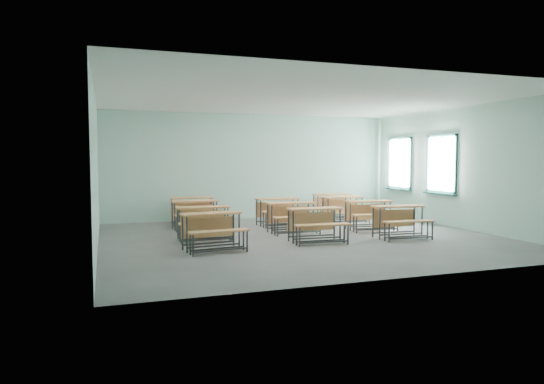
{
  "coord_description": "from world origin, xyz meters",
  "views": [
    {
      "loc": [
        -4.34,
        -10.31,
        1.85
      ],
      "look_at": [
        -0.35,
        1.2,
        1.0
      ],
      "focal_mm": 32.0,
      "sensor_mm": 36.0,
      "label": 1
    }
  ],
  "objects": [
    {
      "name": "room",
      "position": [
        0.08,
        0.03,
        1.6
      ],
      "size": [
        9.04,
        8.04,
        3.24
      ],
      "color": "slate",
      "rests_on": "ground"
    },
    {
      "name": "desk_unit_r0c0",
      "position": [
        -2.3,
        -0.79,
        0.51
      ],
      "size": [
        1.29,
        0.94,
        0.75
      ],
      "rotation": [
        0.0,
        0.0,
        0.12
      ],
      "color": "#CE824A",
      "rests_on": "ground"
    },
    {
      "name": "desk_unit_r0c1",
      "position": [
        0.05,
        -0.62,
        0.51
      ],
      "size": [
        1.24,
        0.87,
        0.75
      ],
      "rotation": [
        0.0,
        0.0,
        -0.05
      ],
      "color": "#CE824A",
      "rests_on": "ground"
    },
    {
      "name": "desk_unit_r0c2",
      "position": [
        2.12,
        -0.75,
        0.51
      ],
      "size": [
        1.24,
        0.86,
        0.75
      ],
      "rotation": [
        0.0,
        0.0,
        -0.04
      ],
      "color": "#CE824A",
      "rests_on": "ground"
    },
    {
      "name": "desk_unit_r1c0",
      "position": [
        -2.23,
        0.49,
        0.51
      ],
      "size": [
        1.22,
        0.84,
        0.75
      ],
      "rotation": [
        0.0,
        0.0,
        -0.02
      ],
      "color": "#CE824A",
      "rests_on": "ground"
    },
    {
      "name": "desk_unit_r1c1",
      "position": [
        0.05,
        0.81,
        0.51
      ],
      "size": [
        1.21,
        0.81,
        0.75
      ],
      "rotation": [
        0.0,
        0.0,
        -0.0
      ],
      "color": "#CE824A",
      "rests_on": "ground"
    },
    {
      "name": "desk_unit_r1c2",
      "position": [
        2.12,
        0.62,
        0.51
      ],
      "size": [
        1.28,
        0.93,
        0.75
      ],
      "rotation": [
        0.0,
        0.0,
        -0.11
      ],
      "color": "#CE824A",
      "rests_on": "ground"
    },
    {
      "name": "desk_unit_r2c0",
      "position": [
        -2.13,
        2.11,
        0.51
      ],
      "size": [
        1.24,
        0.87,
        0.75
      ],
      "rotation": [
        0.0,
        0.0,
        0.05
      ],
      "color": "#CE824A",
      "rests_on": "ground"
    },
    {
      "name": "desk_unit_r2c1",
      "position": [
        0.18,
        2.15,
        0.51
      ],
      "size": [
        1.24,
        0.86,
        0.75
      ],
      "rotation": [
        0.0,
        0.0,
        0.04
      ],
      "color": "#CE824A",
      "rests_on": "ground"
    },
    {
      "name": "desk_unit_r2c2",
      "position": [
        2.16,
        2.08,
        0.51
      ],
      "size": [
        1.23,
        0.84,
        0.75
      ],
      "rotation": [
        0.0,
        0.0,
        0.03
      ],
      "color": "#CE824A",
      "rests_on": "ground"
    },
    {
      "name": "desk_unit_r3c0",
      "position": [
        -2.03,
        3.25,
        0.51
      ],
      "size": [
        1.28,
        0.93,
        0.75
      ],
      "rotation": [
        0.0,
        0.0,
        -0.1
      ],
      "color": "#CE824A",
      "rests_on": "ground"
    },
    {
      "name": "desk_unit_r3c2",
      "position": [
        2.34,
        3.14,
        0.51
      ],
      "size": [
        1.21,
        0.83,
        0.75
      ],
      "rotation": [
        0.0,
        0.0,
        -0.02
      ],
      "color": "#CE824A",
      "rests_on": "ground"
    }
  ]
}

